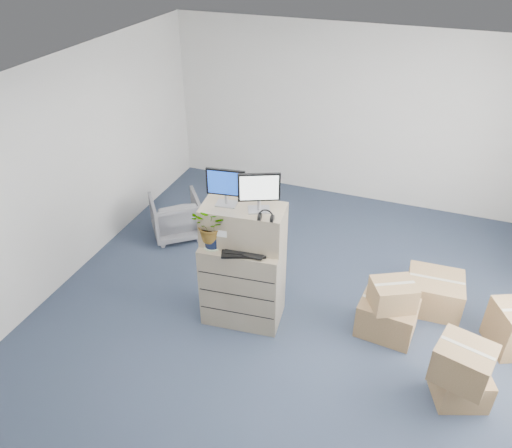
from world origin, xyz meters
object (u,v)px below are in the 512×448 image
object	(u,v)px
potted_plant	(212,229)
monitor_left	(226,185)
keyboard	(244,252)
monitor_right	(259,190)
office_chair	(176,214)
filing_cabinet_lower	(243,281)
water_bottle	(253,231)

from	to	relation	value
potted_plant	monitor_left	bearing A→B (deg)	63.13
monitor_left	keyboard	distance (m)	0.75
monitor_left	potted_plant	distance (m)	0.50
monitor_left	monitor_right	size ratio (longest dim) A/B	0.97
potted_plant	office_chair	xyz separation A→B (m)	(-1.30, 1.45, -0.94)
keyboard	office_chair	size ratio (longest dim) A/B	0.68
filing_cabinet_lower	potted_plant	bearing A→B (deg)	-158.19
filing_cabinet_lower	monitor_left	bearing A→B (deg)	162.30
keyboard	potted_plant	bearing A→B (deg)	159.91
monitor_right	water_bottle	distance (m)	0.56
filing_cabinet_lower	monitor_left	distance (m)	1.23
keyboard	office_chair	distance (m)	2.33
keyboard	potted_plant	size ratio (longest dim) A/B	1.02
monitor_left	keyboard	xyz separation A→B (m)	(0.27, -0.19, -0.67)
water_bottle	monitor_left	bearing A→B (deg)	-169.86
filing_cabinet_lower	keyboard	xyz separation A→B (m)	(0.08, -0.15, 0.54)
keyboard	monitor_left	bearing A→B (deg)	124.38
monitor_left	water_bottle	xyz separation A→B (m)	(0.29, 0.05, -0.54)
filing_cabinet_lower	monitor_left	xyz separation A→B (m)	(-0.19, 0.04, 1.21)
potted_plant	water_bottle	bearing A→B (deg)	32.49
monitor_left	monitor_right	xyz separation A→B (m)	(0.37, 0.00, 0.01)
filing_cabinet_lower	keyboard	bearing A→B (deg)	-69.09
keyboard	office_chair	xyz separation A→B (m)	(-1.67, 1.45, -0.71)
monitor_right	water_bottle	world-z (taller)	monitor_right
office_chair	monitor_left	bearing A→B (deg)	100.02
water_bottle	office_chair	world-z (taller)	water_bottle
water_bottle	office_chair	distance (m)	2.24
potted_plant	monitor_right	bearing A→B (deg)	22.65
filing_cabinet_lower	water_bottle	distance (m)	0.68
monitor_right	potted_plant	xyz separation A→B (m)	(-0.47, -0.20, -0.46)
monitor_left	water_bottle	size ratio (longest dim) A/B	1.46
monitor_right	water_bottle	bearing A→B (deg)	126.43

